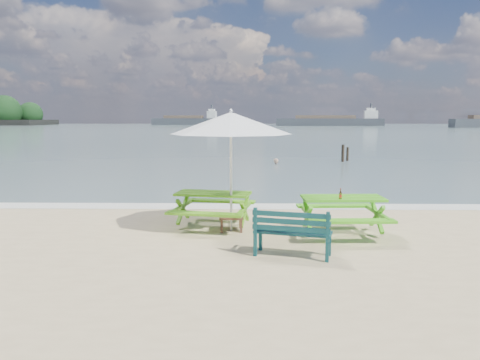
{
  "coord_description": "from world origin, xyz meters",
  "views": [
    {
      "loc": [
        -0.28,
        -8.83,
        2.61
      ],
      "look_at": [
        -0.49,
        3.0,
        1.0
      ],
      "focal_mm": 35.0,
      "sensor_mm": 36.0,
      "label": 1
    }
  ],
  "objects_px": {
    "beer_bottle": "(340,196)",
    "side_table": "(231,223)",
    "picnic_table_left": "(213,210)",
    "park_bench": "(292,242)",
    "picnic_table_right": "(342,216)",
    "patio_umbrella": "(231,123)",
    "swimmer": "(276,172)"
  },
  "relations": [
    {
      "from": "park_bench",
      "to": "patio_umbrella",
      "type": "bearing_deg",
      "value": 122.06
    },
    {
      "from": "park_bench",
      "to": "patio_umbrella",
      "type": "relative_size",
      "value": 0.53
    },
    {
      "from": "picnic_table_left",
      "to": "park_bench",
      "type": "distance_m",
      "value": 2.87
    },
    {
      "from": "picnic_table_left",
      "to": "picnic_table_right",
      "type": "bearing_deg",
      "value": -13.24
    },
    {
      "from": "picnic_table_right",
      "to": "swimmer",
      "type": "relative_size",
      "value": 1.31
    },
    {
      "from": "swimmer",
      "to": "beer_bottle",
      "type": "bearing_deg",
      "value": -88.36
    },
    {
      "from": "picnic_table_left",
      "to": "side_table",
      "type": "relative_size",
      "value": 3.83
    },
    {
      "from": "picnic_table_right",
      "to": "beer_bottle",
      "type": "relative_size",
      "value": 8.9
    },
    {
      "from": "swimmer",
      "to": "picnic_table_left",
      "type": "bearing_deg",
      "value": -98.95
    },
    {
      "from": "park_bench",
      "to": "side_table",
      "type": "height_order",
      "value": "park_bench"
    },
    {
      "from": "side_table",
      "to": "beer_bottle",
      "type": "xyz_separation_m",
      "value": [
        2.37,
        -0.61,
        0.74
      ]
    },
    {
      "from": "picnic_table_right",
      "to": "side_table",
      "type": "relative_size",
      "value": 3.57
    },
    {
      "from": "side_table",
      "to": "patio_umbrella",
      "type": "xyz_separation_m",
      "value": [
        -0.0,
        0.0,
        2.27
      ]
    },
    {
      "from": "side_table",
      "to": "swimmer",
      "type": "bearing_deg",
      "value": 82.88
    },
    {
      "from": "park_bench",
      "to": "side_table",
      "type": "relative_size",
      "value": 2.63
    },
    {
      "from": "side_table",
      "to": "swimmer",
      "type": "distance_m",
      "value": 15.45
    },
    {
      "from": "side_table",
      "to": "beer_bottle",
      "type": "relative_size",
      "value": 2.5
    },
    {
      "from": "park_bench",
      "to": "side_table",
      "type": "xyz_separation_m",
      "value": [
        -1.23,
        1.96,
        -0.09
      ]
    },
    {
      "from": "side_table",
      "to": "beer_bottle",
      "type": "height_order",
      "value": "beer_bottle"
    },
    {
      "from": "park_bench",
      "to": "swimmer",
      "type": "bearing_deg",
      "value": 87.72
    },
    {
      "from": "picnic_table_right",
      "to": "picnic_table_left",
      "type": "bearing_deg",
      "value": 166.76
    },
    {
      "from": "beer_bottle",
      "to": "side_table",
      "type": "bearing_deg",
      "value": 165.67
    },
    {
      "from": "side_table",
      "to": "picnic_table_left",
      "type": "bearing_deg",
      "value": 139.77
    },
    {
      "from": "swimmer",
      "to": "park_bench",
      "type": "bearing_deg",
      "value": -92.28
    },
    {
      "from": "picnic_table_right",
      "to": "beer_bottle",
      "type": "distance_m",
      "value": 0.6
    },
    {
      "from": "picnic_table_left",
      "to": "beer_bottle",
      "type": "height_order",
      "value": "beer_bottle"
    },
    {
      "from": "side_table",
      "to": "beer_bottle",
      "type": "bearing_deg",
      "value": -14.33
    },
    {
      "from": "park_bench",
      "to": "patio_umbrella",
      "type": "distance_m",
      "value": 3.18
    },
    {
      "from": "picnic_table_right",
      "to": "beer_bottle",
      "type": "height_order",
      "value": "beer_bottle"
    },
    {
      "from": "beer_bottle",
      "to": "swimmer",
      "type": "relative_size",
      "value": 0.15
    },
    {
      "from": "patio_umbrella",
      "to": "side_table",
      "type": "bearing_deg",
      "value": -63.43
    },
    {
      "from": "park_bench",
      "to": "beer_bottle",
      "type": "relative_size",
      "value": 6.57
    }
  ]
}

